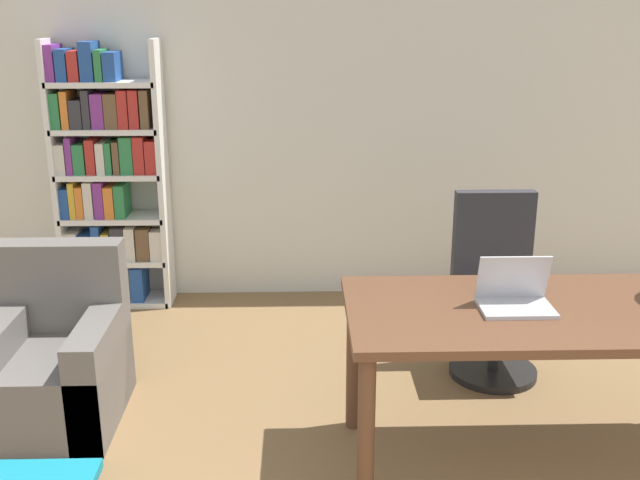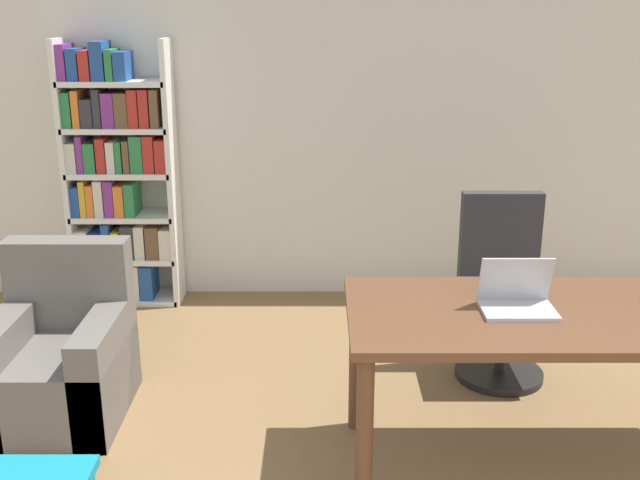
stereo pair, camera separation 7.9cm
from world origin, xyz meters
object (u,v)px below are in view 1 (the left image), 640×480
bookshelf (108,182)px  armchair (55,366)px  laptop (515,297)px  office_chair (495,294)px  desk (558,328)px

bookshelf → armchair: bearing=-87.9°
laptop → bookshelf: (-2.21, 2.04, 0.05)m
bookshelf → office_chair: bearing=-24.4°
desk → laptop: laptop is taller
laptop → armchair: (-2.16, 0.49, -0.55)m
laptop → bookshelf: bookshelf is taller
laptop → office_chair: 1.03m
office_chair → bookshelf: size_ratio=0.57×
laptop → armchair: laptop is taller
desk → armchair: 2.44m
desk → office_chair: office_chair is taller
bookshelf → laptop: bearing=-42.6°
desk → bookshelf: bearing=139.8°
desk → bookshelf: 3.16m
laptop → armchair: bearing=167.1°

